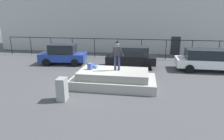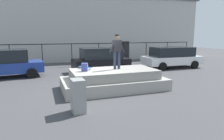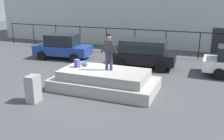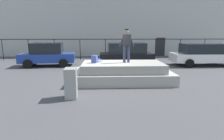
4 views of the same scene
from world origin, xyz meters
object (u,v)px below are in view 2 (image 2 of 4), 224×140
Objects in this scene: backpack at (85,67)px; utility_box at (78,96)px; car_blue_sedan_near at (9,64)px; skateboarder at (117,49)px; skateboard at (85,67)px; car_white_hatchback_far at (172,57)px; car_black_hatchback_mid at (101,59)px.

utility_box is at bearing -81.95° from backpack.
backpack is 0.09× the size of car_blue_sedan_near.
skateboarder reaches higher than utility_box.
skateboard is 0.17× the size of car_white_hatchback_far.
backpack is at bearing 69.61° from utility_box.
car_blue_sedan_near reaches higher than skateboard.
car_black_hatchback_mid is at bearing 179.43° from car_white_hatchback_far.
utility_box is (-2.44, -2.60, -1.38)m from skateboarder.
skateboarder is 7.99m from car_white_hatchback_far.
utility_box is at bearing -106.38° from skateboard.
car_blue_sedan_near is at bearing 139.71° from skateboarder.
backpack is 6.13m from car_blue_sedan_near.
car_black_hatchback_mid is at bearing -1.34° from car_blue_sedan_near.
backpack is 0.10× the size of car_black_hatchback_mid.
car_black_hatchback_mid is at bearing 83.57° from skateboarder.
car_white_hatchback_far is at bearing 35.06° from utility_box.
skateboard is 3.24m from utility_box.
car_blue_sedan_near reaches higher than utility_box.
utility_box is at bearing -67.15° from car_blue_sedan_near.
car_blue_sedan_near is at bearing 109.70° from utility_box.
skateboard is 9.02m from car_white_hatchback_far.
skateboard is 0.19× the size of car_blue_sedan_near.
car_white_hatchback_far is (6.54, 4.47, -1.07)m from skateboarder.
car_white_hatchback_far reaches higher than skateboard.
car_blue_sedan_near is (-3.97, 4.20, -0.20)m from skateboard.
car_white_hatchback_far is at bearing 34.35° from skateboarder.
backpack is 2.69m from utility_box.
skateboard is 0.67× the size of utility_box.
skateboarder is 4.39× the size of backpack.
car_white_hatchback_far is at bearing 26.35° from skateboard.
skateboard is 0.59m from backpack.
skateboarder is 1.46× the size of utility_box.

